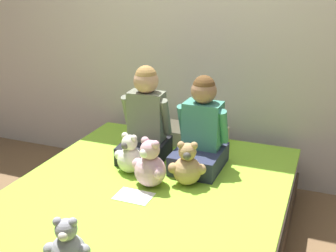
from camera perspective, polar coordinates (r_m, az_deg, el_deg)
name	(u,v)px	position (r m, az deg, el deg)	size (l,w,h in m)	color
ground_plane	(143,249)	(2.66, -3.34, -16.29)	(14.00, 14.00, 0.00)	brown
wall_behind_bed	(205,19)	(3.24, 5.04, 14.27)	(8.00, 0.06, 2.50)	beige
bed	(143,223)	(2.56, -3.43, -12.92)	(1.60, 2.04, 0.38)	#473828
child_on_left	(146,121)	(2.83, -3.05, 0.71)	(0.33, 0.37, 0.64)	black
child_on_right	(201,132)	(2.71, 4.54, -0.82)	(0.33, 0.40, 0.60)	#282D47
teddy_bear_held_by_left_child	(130,156)	(2.67, -5.20, -4.08)	(0.21, 0.16, 0.26)	silver
teddy_bear_held_by_right_child	(187,166)	(2.52, 2.61, -5.50)	(0.22, 0.17, 0.27)	tan
teddy_bear_between_children	(150,166)	(2.49, -2.42, -5.47)	(0.24, 0.19, 0.30)	#DBA3B2
teddy_bear_at_foot_of_bed	(68,247)	(1.92, -13.45, -15.62)	(0.20, 0.15, 0.24)	#939399
pillow_at_headboard	(190,135)	(3.15, 2.99, -1.21)	(0.53, 0.28, 0.11)	beige
sign_card	(134,196)	(2.44, -4.65, -9.45)	(0.21, 0.15, 0.00)	white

